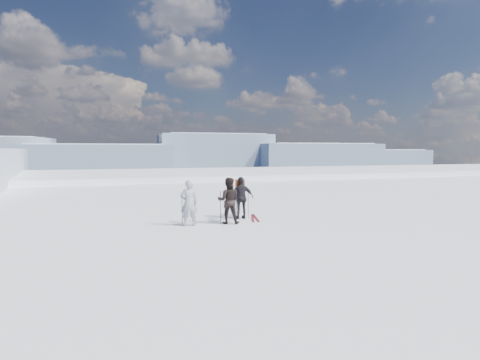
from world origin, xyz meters
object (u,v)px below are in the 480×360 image
object	(u,v)px
skier_pack	(242,198)
skis_loose	(254,218)
skier_grey	(189,203)
skier_dark	(228,201)

from	to	relation	value
skier_pack	skis_loose	world-z (taller)	skier_pack
skier_grey	skier_pack	size ratio (longest dim) A/B	1.00
skier_grey	skis_loose	xyz separation A→B (m)	(2.90, 0.79, -0.87)
skier_dark	skier_grey	bearing A→B (deg)	19.35
skier_pack	skis_loose	bearing A→B (deg)	173.71
skier_dark	skier_pack	size ratio (longest dim) A/B	1.03
skier_pack	skier_dark	bearing A→B (deg)	49.19
skier_grey	skis_loose	size ratio (longest dim) A/B	1.05
skier_grey	skis_loose	distance (m)	3.12
skier_grey	skier_pack	xyz separation A→B (m)	(2.35, 0.87, 0.00)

